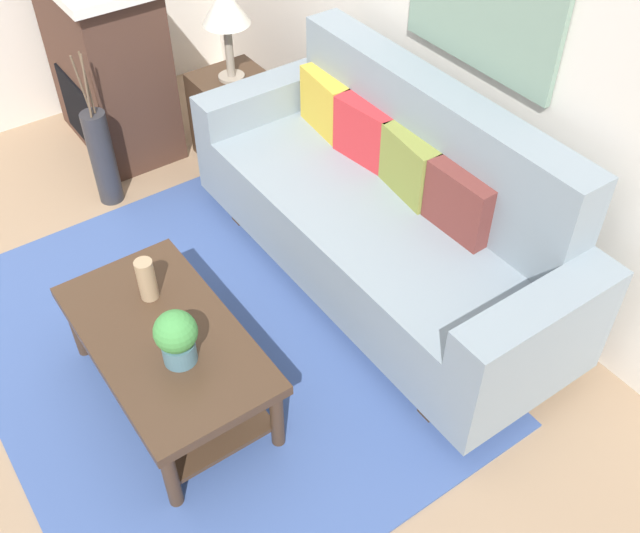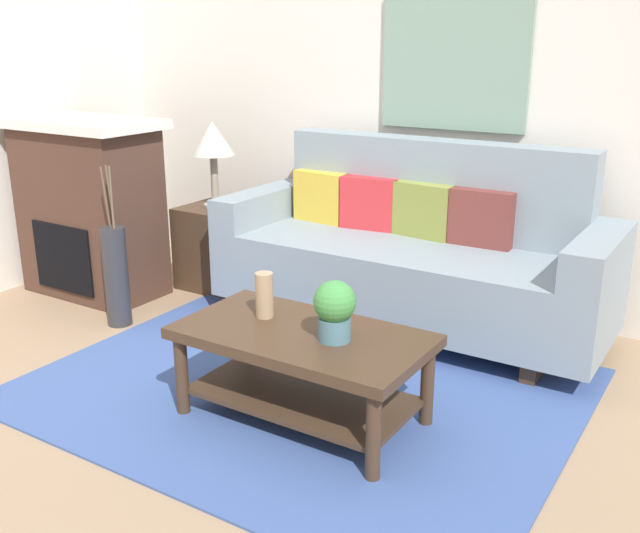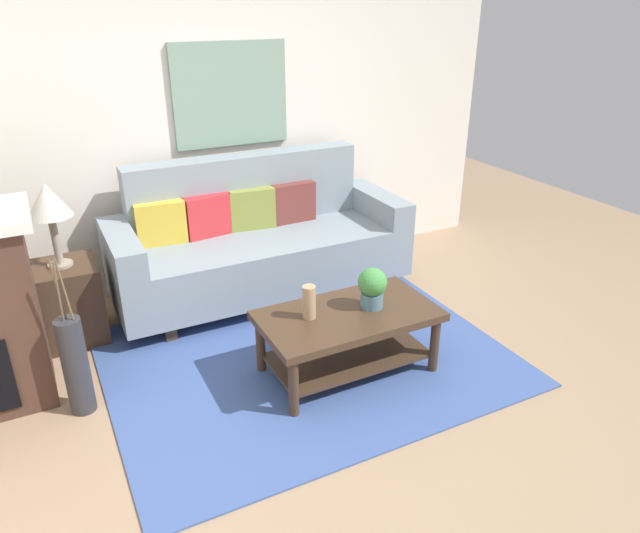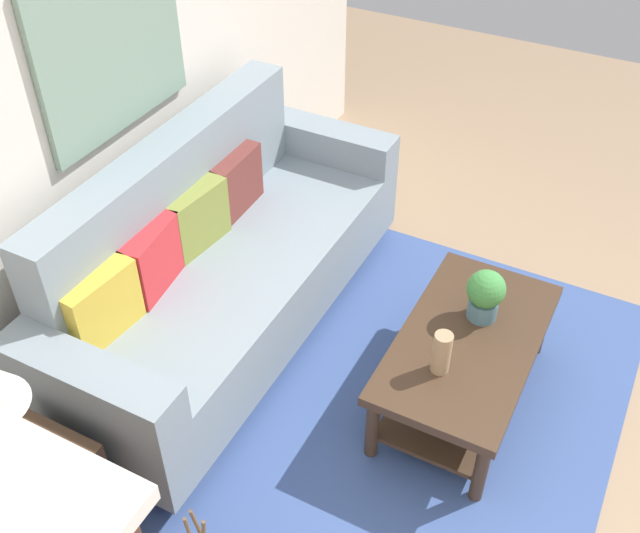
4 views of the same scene
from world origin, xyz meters
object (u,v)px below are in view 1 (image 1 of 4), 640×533
at_px(throw_pillow_maroon, 460,203).
at_px(table_lamp, 225,9).
at_px(fireplace, 107,59).
at_px(floor_vase, 103,158).
at_px(throw_pillow_crimson, 365,133).
at_px(tabletop_vase, 147,279).
at_px(throw_pillow_mustard, 325,103).
at_px(couch, 387,214).
at_px(side_table, 235,118).
at_px(potted_plant_tabletop, 176,337).
at_px(coffee_table, 168,352).
at_px(throw_pillow_olive, 410,166).

bearing_deg(throw_pillow_maroon, table_lamp, -174.20).
bearing_deg(fireplace, throw_pillow_maroon, 16.60).
bearing_deg(floor_vase, throw_pillow_crimson, 43.10).
bearing_deg(tabletop_vase, throw_pillow_mustard, 112.05).
bearing_deg(couch, tabletop_vase, -97.51).
height_order(fireplace, floor_vase, fireplace).
relative_size(throw_pillow_mustard, side_table, 0.64).
bearing_deg(fireplace, throw_pillow_crimson, 22.94).
xyz_separation_m(couch, throw_pillow_crimson, (-0.36, 0.13, 0.25)).
height_order(side_table, floor_vase, floor_vase).
distance_m(throw_pillow_mustard, potted_plant_tabletop, 1.71).
bearing_deg(potted_plant_tabletop, throw_pillow_crimson, 112.98).
distance_m(throw_pillow_maroon, coffee_table, 1.49).
bearing_deg(fireplace, side_table, 40.99).
distance_m(side_table, table_lamp, 0.71).
height_order(coffee_table, side_table, side_table).
relative_size(throw_pillow_maroon, floor_vase, 0.60).
distance_m(tabletop_vase, potted_plant_tabletop, 0.41).
distance_m(throw_pillow_mustard, coffee_table, 1.66).
height_order(coffee_table, potted_plant_tabletop, potted_plant_tabletop).
xyz_separation_m(throw_pillow_mustard, potted_plant_tabletop, (0.96, -1.42, -0.11)).
relative_size(coffee_table, table_lamp, 1.93).
bearing_deg(tabletop_vase, side_table, 137.30).
distance_m(throw_pillow_maroon, side_table, 1.85).
distance_m(throw_pillow_crimson, throw_pillow_olive, 0.36).
bearing_deg(potted_plant_tabletop, side_table, 143.75).
height_order(coffee_table, tabletop_vase, tabletop_vase).
height_order(throw_pillow_mustard, throw_pillow_maroon, same).
bearing_deg(floor_vase, coffee_table, -12.99).
bearing_deg(couch, throw_pillow_olive, 90.00).
bearing_deg(throw_pillow_olive, table_lamp, -172.78).
height_order(couch, side_table, couch).
distance_m(throw_pillow_maroon, floor_vase, 2.15).
height_order(side_table, fireplace, fireplace).
bearing_deg(fireplace, couch, 16.11).
distance_m(coffee_table, potted_plant_tabletop, 0.31).
bearing_deg(coffee_table, throw_pillow_olive, 93.18).
bearing_deg(floor_vase, throw_pillow_olive, 35.39).
xyz_separation_m(throw_pillow_crimson, floor_vase, (-1.13, -1.05, -0.38)).
distance_m(couch, throw_pillow_mustard, 0.77).
relative_size(potted_plant_tabletop, table_lamp, 0.46).
bearing_deg(throw_pillow_crimson, potted_plant_tabletop, -67.02).
xyz_separation_m(coffee_table, floor_vase, (-1.56, 0.36, -0.02)).
distance_m(throw_pillow_crimson, tabletop_vase, 1.38).
xyz_separation_m(throw_pillow_mustard, floor_vase, (-0.77, -1.05, -0.38)).
bearing_deg(throw_pillow_crimson, floor_vase, -136.90).
height_order(throw_pillow_olive, side_table, throw_pillow_olive).
bearing_deg(potted_plant_tabletop, floor_vase, 168.13).
height_order(couch, throw_pillow_crimson, couch).
height_order(throw_pillow_maroon, floor_vase, throw_pillow_maroon).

